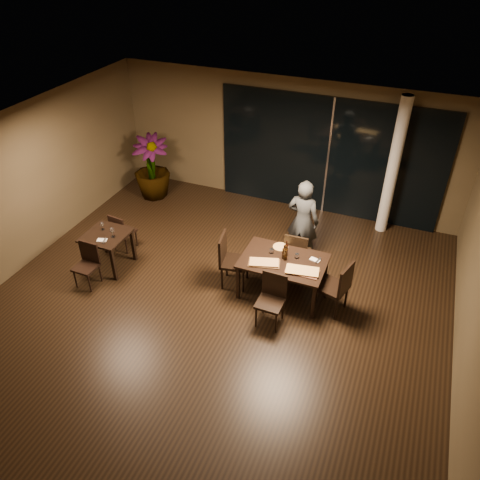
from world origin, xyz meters
The scene contains 32 objects.
ground centered at (0.00, 0.00, 0.00)m, with size 8.00×8.00×0.00m, color black.
wall_back centered at (0.00, 4.05, 1.50)m, with size 8.00×0.10×3.00m, color #4C3F28.
wall_front centered at (0.00, -4.05, 1.50)m, with size 8.00×0.10×3.00m, color #4C3F28.
wall_left centered at (-4.05, 0.00, 1.50)m, with size 0.10×8.00×3.00m, color #4C3F28.
ceiling centered at (0.00, 0.00, 3.02)m, with size 8.00×8.00×0.04m, color silver.
window_panel centered at (1.00, 3.96, 1.35)m, with size 5.00×0.06×2.70m, color black.
column centered at (2.40, 3.65, 1.50)m, with size 0.24×0.24×3.00m, color silver.
main_table centered at (1.00, 0.80, 0.68)m, with size 1.50×1.00×0.75m.
side_table centered at (-2.40, 0.30, 0.62)m, with size 0.80×0.80×0.75m.
chair_main_far centered at (1.08, 1.40, 0.53)m, with size 0.46×0.46×0.96m.
chair_main_near centered at (1.05, 0.06, 0.52)m, with size 0.44×0.44×0.94m.
chair_main_left centered at (0.00, 0.69, 0.59)m, with size 0.57×0.57×1.06m.
chair_main_right centered at (2.02, 0.68, 0.58)m, with size 0.59×0.59×1.04m.
chair_side_far centered at (-2.47, 0.86, 0.47)m, with size 0.44×0.44×0.84m.
chair_side_near centered at (-2.45, -0.27, 0.48)m, with size 0.40×0.40×0.86m.
diner centered at (1.01, 1.98, 0.87)m, with size 0.59×0.39×1.74m, color #2D3032.
potted_plant centered at (-3.05, 3.09, 0.77)m, with size 0.84×0.84×1.54m, color #1C4517.
pizza_board_left centered at (0.71, 0.57, 0.76)m, with size 0.55×0.28×0.01m, color #422915.
pizza_board_right centered at (1.39, 0.60, 0.76)m, with size 0.57×0.28×0.01m, color #432315.
oblong_pizza_left centered at (0.71, 0.57, 0.77)m, with size 0.49×0.23×0.02m, color maroon, non-canonical shape.
oblong_pizza_right centered at (1.39, 0.60, 0.77)m, with size 0.54×0.25×0.02m, color maroon, non-canonical shape.
round_pizza centered at (0.83, 1.14, 0.76)m, with size 0.27×0.27×0.01m, color red.
bottle_a centered at (0.98, 0.85, 0.89)m, with size 0.06×0.06×0.28m, color black, non-canonical shape.
bottle_b centered at (1.02, 0.82, 0.90)m, with size 0.07×0.07×0.30m, color black, non-canonical shape.
bottle_c centered at (0.99, 0.95, 0.90)m, with size 0.07×0.07×0.30m, color black, non-canonical shape.
tumbler_left centered at (0.74, 0.92, 0.79)m, with size 0.07×0.07×0.09m, color white.
tumbler_right centered at (1.20, 0.95, 0.79)m, with size 0.07×0.07×0.09m, color white.
napkin_near centered at (1.55, 0.71, 0.76)m, with size 0.18×0.10×0.01m, color white.
napkin_far centered at (1.51, 1.00, 0.76)m, with size 0.18×0.10×0.01m, color white.
wine_glass_a centered at (-2.54, 0.42, 0.83)m, with size 0.07×0.07×0.16m, color white, non-canonical shape.
wine_glass_b centered at (-2.22, 0.29, 0.84)m, with size 0.08×0.08×0.19m, color white, non-canonical shape.
side_napkin centered at (-2.34, 0.10, 0.76)m, with size 0.18×0.11×0.01m, color silver.
Camera 1 is at (2.74, -5.57, 5.78)m, focal length 35.00 mm.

